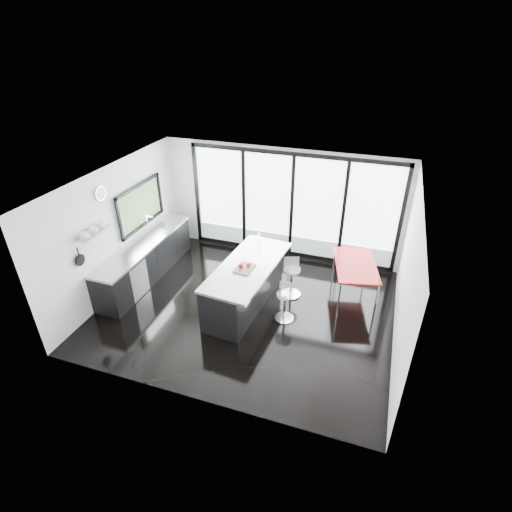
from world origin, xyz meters
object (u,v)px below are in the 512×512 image
(bar_stool_far, at_px, (291,282))
(red_table, at_px, (354,280))
(bar_stool_near, at_px, (285,306))
(island, at_px, (245,284))

(bar_stool_far, bearing_deg, red_table, -2.02)
(bar_stool_near, bearing_deg, bar_stool_far, 95.55)
(red_table, bearing_deg, bar_stool_far, -161.14)
(island, xyz_separation_m, red_table, (2.15, 1.08, -0.11))
(island, height_order, bar_stool_far, island)
(island, distance_m, bar_stool_near, 0.98)
(island, xyz_separation_m, bar_stool_near, (0.94, -0.22, -0.20))
(island, bearing_deg, red_table, 26.55)
(bar_stool_far, relative_size, red_table, 0.46)
(island, relative_size, bar_stool_far, 3.70)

